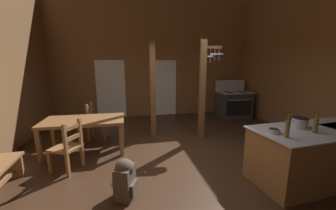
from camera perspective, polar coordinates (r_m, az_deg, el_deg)
name	(u,v)px	position (r m, az deg, el deg)	size (l,w,h in m)	color
ground_plane	(185,163)	(4.24, 4.73, -16.16)	(7.94, 8.36, 0.10)	#382316
wall_back	(155,57)	(7.51, -3.75, 13.39)	(7.94, 0.14, 4.30)	brown
glazed_door_back_left	(111,90)	(7.42, -15.94, 4.27)	(1.00, 0.01, 2.05)	white
glazed_panel_back_right	(165,88)	(7.55, -0.86, 4.83)	(0.84, 0.01, 2.05)	white
kitchen_island	(315,154)	(4.22, 36.34, -11.24)	(2.22, 1.11, 0.89)	brown
stove_range	(234,104)	(7.68, 18.17, 0.26)	(1.17, 0.85, 1.32)	#323232
support_post_with_pot_rack	(204,83)	(5.14, 10.16, 6.10)	(0.59, 0.26, 2.65)	brown
support_post_center	(153,87)	(5.28, -4.39, 5.14)	(0.14, 0.14, 2.65)	brown
dining_table	(84,123)	(4.77, -22.74, -4.77)	(1.71, 0.93, 0.74)	brown
ladderback_chair_near_window	(68,147)	(4.11, -26.63, -10.64)	(0.59, 0.59, 0.95)	olive
ladderback_chair_by_post	(96,122)	(5.54, -19.90, -4.49)	(0.49, 0.49, 0.95)	olive
backpack	(125,177)	(3.14, -12.15, -19.49)	(0.37, 0.38, 0.60)	#4C4233
stockpot_on_counter	(300,123)	(3.94, 33.44, -4.20)	(0.32, 0.25, 0.17)	#A8AAB2
mixing_bowl_on_counter	(274,131)	(3.46, 27.91, -6.53)	(0.18, 0.18, 0.06)	#B2A893
bottle_tall_on_counter	(315,125)	(3.78, 36.41, -4.66)	(0.07, 0.07, 0.30)	brown
bottle_short_on_counter	(287,128)	(3.32, 30.87, -5.69)	(0.06, 0.06, 0.34)	brown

